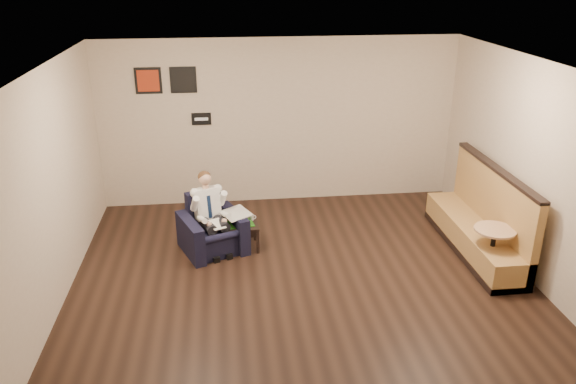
{
  "coord_description": "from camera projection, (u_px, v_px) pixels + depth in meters",
  "views": [
    {
      "loc": [
        -0.93,
        -6.15,
        3.89
      ],
      "look_at": [
        -0.07,
        1.2,
        0.86
      ],
      "focal_mm": 35.0,
      "sensor_mm": 36.0,
      "label": 1
    }
  ],
  "objects": [
    {
      "name": "seating_sign",
      "position": [
        201.0,
        119.0,
        9.26
      ],
      "size": [
        0.32,
        0.02,
        0.2
      ],
      "primitive_type": "cube",
      "color": "black",
      "rests_on": "wall_back"
    },
    {
      "name": "banquette",
      "position": [
        477.0,
        211.0,
        7.97
      ],
      "size": [
        0.58,
        2.42,
        1.24
      ],
      "primitive_type": "cube",
      "color": "#A67A40",
      "rests_on": "ground"
    },
    {
      "name": "ground",
      "position": [
        304.0,
        289.0,
        7.22
      ],
      "size": [
        6.0,
        6.0,
        0.0
      ],
      "primitive_type": "plane",
      "color": "black",
      "rests_on": "ground"
    },
    {
      "name": "cafe_table",
      "position": [
        492.0,
        251.0,
        7.45
      ],
      "size": [
        0.65,
        0.65,
        0.67
      ],
      "primitive_type": "cylinder",
      "rotation": [
        0.0,
        0.0,
        -0.24
      ],
      "color": "tan",
      "rests_on": "ground"
    },
    {
      "name": "art_print_right",
      "position": [
        183.0,
        80.0,
        8.98
      ],
      "size": [
        0.42,
        0.03,
        0.42
      ],
      "primitive_type": "cube",
      "color": "black",
      "rests_on": "wall_back"
    },
    {
      "name": "wall_left",
      "position": [
        44.0,
        199.0,
        6.37
      ],
      "size": [
        0.02,
        6.0,
        2.8
      ],
      "primitive_type": "cube",
      "color": "beige",
      "rests_on": "ground"
    },
    {
      "name": "art_print_left",
      "position": [
        148.0,
        81.0,
        8.92
      ],
      "size": [
        0.42,
        0.03,
        0.42
      ],
      "primitive_type": "cube",
      "color": "#A72F14",
      "rests_on": "wall_back"
    },
    {
      "name": "armchair",
      "position": [
        212.0,
        225.0,
        8.05
      ],
      "size": [
        1.08,
        1.08,
        0.8
      ],
      "primitive_type": "cube",
      "rotation": [
        0.0,
        0.0,
        0.37
      ],
      "color": "black",
      "rests_on": "ground"
    },
    {
      "name": "green_folder",
      "position": [
        240.0,
        224.0,
        8.11
      ],
      "size": [
        0.43,
        0.34,
        0.01
      ],
      "primitive_type": "cube",
      "rotation": [
        0.0,
        0.0,
        0.18
      ],
      "color": "green",
      "rests_on": "side_table"
    },
    {
      "name": "seated_man",
      "position": [
        214.0,
        218.0,
        7.91
      ],
      "size": [
        0.77,
        0.92,
        1.1
      ],
      "primitive_type": null,
      "rotation": [
        0.0,
        0.0,
        0.37
      ],
      "color": "white",
      "rests_on": "armchair"
    },
    {
      "name": "newspaper",
      "position": [
        236.0,
        213.0,
        8.07
      ],
      "size": [
        0.5,
        0.54,
        0.01
      ],
      "primitive_type": "cube",
      "rotation": [
        0.0,
        0.0,
        0.43
      ],
      "color": "silver",
      "rests_on": "armchair"
    },
    {
      "name": "lap_papers",
      "position": [
        217.0,
        224.0,
        7.86
      ],
      "size": [
        0.28,
        0.32,
        0.01
      ],
      "primitive_type": "cube",
      "rotation": [
        0.0,
        0.0,
        0.44
      ],
      "color": "white",
      "rests_on": "seated_man"
    },
    {
      "name": "coffee_mug",
      "position": [
        251.0,
        217.0,
        8.23
      ],
      "size": [
        0.07,
        0.07,
        0.08
      ],
      "primitive_type": "cylinder",
      "rotation": [
        0.0,
        0.0,
        0.04
      ],
      "color": "white",
      "rests_on": "side_table"
    },
    {
      "name": "smartphone",
      "position": [
        244.0,
        219.0,
        8.26
      ],
      "size": [
        0.13,
        0.08,
        0.01
      ],
      "primitive_type": "cube",
      "rotation": [
        0.0,
        0.0,
        -0.14
      ],
      "color": "black",
      "rests_on": "side_table"
    },
    {
      "name": "wall_front",
      "position": [
        368.0,
        346.0,
        3.94
      ],
      "size": [
        6.0,
        0.02,
        2.8
      ],
      "primitive_type": "cube",
      "color": "beige",
      "rests_on": "ground"
    },
    {
      "name": "side_table",
      "position": [
        242.0,
        235.0,
        8.2
      ],
      "size": [
        0.49,
        0.49,
        0.39
      ],
      "primitive_type": "cube",
      "rotation": [
        0.0,
        0.0,
        0.04
      ],
      "color": "black",
      "rests_on": "ground"
    },
    {
      "name": "wall_back",
      "position": [
        280.0,
        122.0,
        9.45
      ],
      "size": [
        6.0,
        0.02,
        2.8
      ],
      "primitive_type": "cube",
      "color": "beige",
      "rests_on": "ground"
    },
    {
      "name": "ceiling",
      "position": [
        307.0,
        70.0,
        6.16
      ],
      "size": [
        6.0,
        6.0,
        0.02
      ],
      "primitive_type": "cube",
      "color": "white",
      "rests_on": "wall_back"
    },
    {
      "name": "wall_right",
      "position": [
        542.0,
        177.0,
        7.02
      ],
      "size": [
        0.02,
        6.0,
        2.8
      ],
      "primitive_type": "cube",
      "color": "beige",
      "rests_on": "ground"
    }
  ]
}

